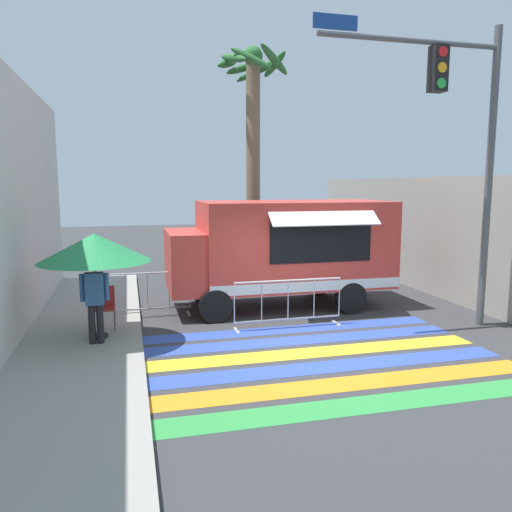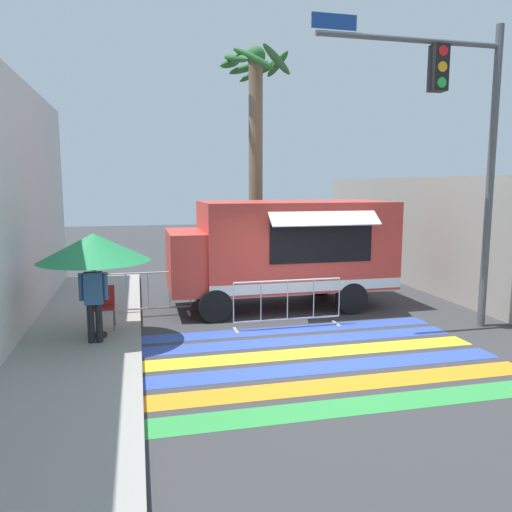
% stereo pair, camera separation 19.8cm
% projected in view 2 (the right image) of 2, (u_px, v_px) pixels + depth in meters
% --- Properties ---
extents(ground_plane, '(60.00, 60.00, 0.00)m').
position_uv_depth(ground_plane, '(305.00, 344.00, 9.77)').
color(ground_plane, '#38383A').
extents(sidewalk_left, '(4.40, 16.00, 0.13)m').
position_uv_depth(sidewalk_left, '(10.00, 364.00, 8.54)').
color(sidewalk_left, '#99968E').
rests_on(sidewalk_left, ground_plane).
extents(concrete_wall_right, '(0.20, 16.00, 3.32)m').
position_uv_depth(concrete_wall_right, '(446.00, 238.00, 13.58)').
color(concrete_wall_right, '#A39E93').
rests_on(concrete_wall_right, ground_plane).
extents(crosswalk_painted, '(6.40, 4.36, 0.01)m').
position_uv_depth(crosswalk_painted, '(321.00, 359.00, 8.93)').
color(crosswalk_painted, green).
rests_on(crosswalk_painted, ground_plane).
extents(food_truck, '(5.54, 2.74, 2.69)m').
position_uv_depth(food_truck, '(279.00, 247.00, 12.55)').
color(food_truck, '#D13D33').
rests_on(food_truck, ground_plane).
extents(traffic_signal_pole, '(4.16, 0.29, 6.35)m').
position_uv_depth(traffic_signal_pole, '(461.00, 126.00, 10.26)').
color(traffic_signal_pole, '#515456').
rests_on(traffic_signal_pole, ground_plane).
extents(patio_umbrella, '(2.13, 2.13, 2.06)m').
position_uv_depth(patio_umbrella, '(94.00, 248.00, 9.60)').
color(patio_umbrella, black).
rests_on(patio_umbrella, sidewalk_left).
extents(folding_chair, '(0.46, 0.46, 0.88)m').
position_uv_depth(folding_chair, '(103.00, 303.00, 10.41)').
color(folding_chair, '#4C4C51').
rests_on(folding_chair, sidewalk_left).
extents(vendor_person, '(0.53, 0.21, 1.60)m').
position_uv_depth(vendor_person, '(94.00, 296.00, 9.38)').
color(vendor_person, black).
rests_on(vendor_person, sidewalk_left).
extents(barricade_front, '(2.42, 0.44, 1.07)m').
position_uv_depth(barricade_front, '(288.00, 304.00, 10.83)').
color(barricade_front, '#B7BABF').
rests_on(barricade_front, ground_plane).
extents(barricade_side, '(2.03, 0.44, 1.07)m').
position_uv_depth(barricade_side, '(148.00, 295.00, 11.77)').
color(barricade_side, '#B7BABF').
rests_on(barricade_side, ground_plane).
extents(palm_tree, '(2.46, 2.44, 7.30)m').
position_uv_depth(palm_tree, '(256.00, 132.00, 15.60)').
color(palm_tree, '#7A664C').
rests_on(palm_tree, ground_plane).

